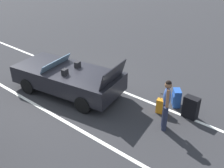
# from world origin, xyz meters

# --- Properties ---
(ground_plane) EXTENTS (80.00, 80.00, 0.00)m
(ground_plane) POSITION_xyz_m (0.00, 0.00, 0.00)
(ground_plane) COLOR #28282B
(lot_line_near) EXTENTS (18.00, 0.12, 0.01)m
(lot_line_near) POSITION_xyz_m (0.00, -1.33, 0.00)
(lot_line_near) COLOR silver
(lot_line_near) RESTS_ON ground_plane
(lot_line_mid) EXTENTS (18.00, 0.12, 0.01)m
(lot_line_mid) POSITION_xyz_m (0.00, 1.37, 0.00)
(lot_line_mid) COLOR silver
(lot_line_mid) RESTS_ON ground_plane
(convertible_car) EXTENTS (4.36, 2.39, 1.53)m
(convertible_car) POSITION_xyz_m (0.20, 0.03, 0.59)
(convertible_car) COLOR black
(convertible_car) RESTS_ON ground_plane
(suitcase_large_black) EXTENTS (0.49, 0.32, 0.74)m
(suitcase_large_black) POSITION_xyz_m (-4.27, -1.40, 0.37)
(suitcase_large_black) COLOR black
(suitcase_large_black) RESTS_ON ground_plane
(suitcase_medium_bright) EXTENTS (0.43, 0.46, 0.62)m
(suitcase_medium_bright) POSITION_xyz_m (-3.60, -1.73, 0.31)
(suitcase_medium_bright) COLOR #1E479E
(suitcase_medium_bright) RESTS_ON ground_plane
(suitcase_small_carryon) EXTENTS (0.38, 0.27, 0.71)m
(suitcase_small_carryon) POSITION_xyz_m (-3.43, -1.02, 0.25)
(suitcase_small_carryon) COLOR orange
(suitcase_small_carryon) RESTS_ON ground_plane
(traveler_person) EXTENTS (0.40, 0.56, 1.65)m
(traveler_person) POSITION_xyz_m (-3.91, -0.35, 0.93)
(traveler_person) COLOR #1E2338
(traveler_person) RESTS_ON ground_plane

